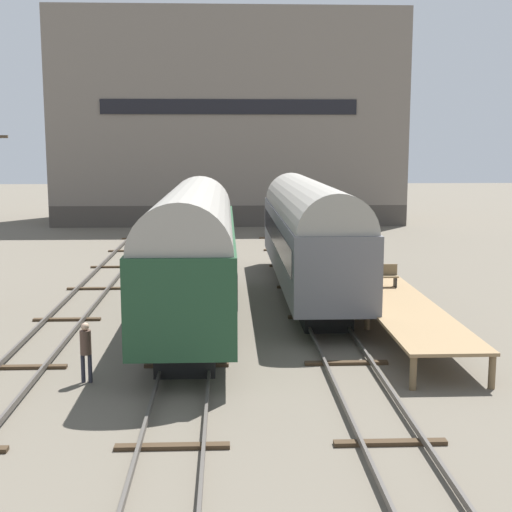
# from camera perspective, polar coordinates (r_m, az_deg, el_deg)

# --- Properties ---
(ground_plane) EXTENTS (200.00, 200.00, 0.00)m
(ground_plane) POSITION_cam_1_polar(r_m,az_deg,el_deg) (25.21, -5.20, -6.72)
(ground_plane) COLOR #60594C
(track_left) EXTENTS (2.60, 60.00, 0.26)m
(track_left) POSITION_cam_1_polar(r_m,az_deg,el_deg) (25.90, -16.31, -6.30)
(track_left) COLOR #4C4742
(track_left) RESTS_ON ground
(track_middle) EXTENTS (2.60, 60.00, 0.26)m
(track_middle) POSITION_cam_1_polar(r_m,az_deg,el_deg) (25.17, -5.21, -6.41)
(track_middle) COLOR #4C4742
(track_middle) RESTS_ON ground
(track_right) EXTENTS (2.60, 60.00, 0.26)m
(track_right) POSITION_cam_1_polar(r_m,az_deg,el_deg) (25.41, 6.11, -6.27)
(track_right) COLOR #4C4742
(track_right) RESTS_ON ground
(train_car_green) EXTENTS (3.11, 16.09, 5.28)m
(train_car_green) POSITION_cam_1_polar(r_m,az_deg,el_deg) (26.77, -5.07, 0.74)
(train_car_green) COLOR black
(train_car_green) RESTS_ON ground
(train_car_grey) EXTENTS (3.01, 17.61, 5.19)m
(train_car_grey) POSITION_cam_1_polar(r_m,az_deg,el_deg) (32.26, 4.21, 2.08)
(train_car_grey) COLOR black
(train_car_grey) RESTS_ON ground
(station_platform) EXTENTS (2.53, 13.36, 1.07)m
(station_platform) POSITION_cam_1_polar(r_m,az_deg,el_deg) (26.81, 11.25, -3.74)
(station_platform) COLOR #8C704C
(station_platform) RESTS_ON ground
(bench) EXTENTS (1.40, 0.40, 0.91)m
(bench) POSITION_cam_1_polar(r_m,az_deg,el_deg) (29.28, 9.92, -1.49)
(bench) COLOR brown
(bench) RESTS_ON station_platform
(person_worker) EXTENTS (0.32, 0.32, 1.77)m
(person_worker) POSITION_cam_1_polar(r_m,az_deg,el_deg) (21.09, -13.47, -7.06)
(person_worker) COLOR #282833
(person_worker) RESTS_ON ground
(warehouse_building) EXTENTS (29.58, 11.69, 17.76)m
(warehouse_building) POSITION_cam_1_polar(r_m,az_deg,el_deg) (64.51, -2.19, 10.79)
(warehouse_building) COLOR #46403A
(warehouse_building) RESTS_ON ground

